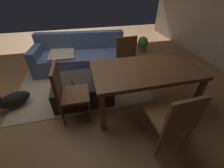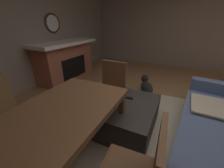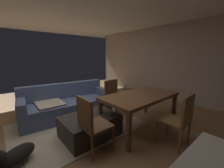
{
  "view_description": "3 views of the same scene",
  "coord_description": "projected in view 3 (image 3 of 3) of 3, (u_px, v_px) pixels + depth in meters",
  "views": [
    {
      "loc": [
        0.22,
        -2.65,
        1.83
      ],
      "look_at": [
        0.53,
        -1.34,
        0.85
      ],
      "focal_mm": 22.74,
      "sensor_mm": 36.0,
      "label": 1
    },
    {
      "loc": [
        1.84,
        0.03,
        1.52
      ],
      "look_at": [
        -0.06,
        -0.9,
        0.56
      ],
      "focal_mm": 22.11,
      "sensor_mm": 36.0,
      "label": 2
    },
    {
      "loc": [
        -1.1,
        -2.65,
        1.54
      ],
      "look_at": [
        0.61,
        -0.65,
        1.0
      ],
      "focal_mm": 22.08,
      "sensor_mm": 36.0,
      "label": 3
    }
  ],
  "objects": [
    {
      "name": "potted_plant",
      "position": [
        109.0,
        90.0,
        5.24
      ],
      "size": [
        0.31,
        0.31,
        0.47
      ],
      "color": "brown",
      "rests_on": "ground"
    },
    {
      "name": "area_rug",
      "position": [
        77.0,
        124.0,
        3.14
      ],
      "size": [
        2.6,
        2.0,
        0.01
      ],
      "primitive_type": "cube",
      "color": "tan",
      "rests_on": "ground"
    },
    {
      "name": "dining_chair_south",
      "position": [
        180.0,
        117.0,
        2.32
      ],
      "size": [
        0.46,
        0.46,
        0.93
      ],
      "color": "brown",
      "rests_on": "ground"
    },
    {
      "name": "couch",
      "position": [
        67.0,
        105.0,
        3.57
      ],
      "size": [
        2.24,
        1.11,
        0.82
      ],
      "color": "#4C5B7F",
      "rests_on": "ground"
    },
    {
      "name": "dining_chair_west",
      "position": [
        91.0,
        122.0,
        2.17
      ],
      "size": [
        0.45,
        0.45,
        0.93
      ],
      "color": "brown",
      "rests_on": "ground"
    },
    {
      "name": "dining_chair_north",
      "position": [
        114.0,
        96.0,
        3.56
      ],
      "size": [
        0.46,
        0.46,
        0.93
      ],
      "color": "brown",
      "rests_on": "ground"
    },
    {
      "name": "ottoman_coffee_table",
      "position": [
        90.0,
        126.0,
        2.68
      ],
      "size": [
        1.03,
        0.77,
        0.41
      ],
      "primitive_type": "cube",
      "color": "#2D2826",
      "rests_on": "ground"
    },
    {
      "name": "floor",
      "position": [
        71.0,
        128.0,
        2.98
      ],
      "size": [
        8.84,
        8.84,
        0.0
      ],
      "primitive_type": "plane",
      "color": "olive"
    },
    {
      "name": "tv_remote",
      "position": [
        84.0,
        119.0,
        2.48
      ],
      "size": [
        0.07,
        0.16,
        0.02
      ],
      "primitive_type": "cube",
      "rotation": [
        0.0,
        0.0,
        0.12
      ],
      "color": "black",
      "rests_on": "ottoman_coffee_table"
    },
    {
      "name": "small_dog",
      "position": [
        15.0,
        155.0,
        1.9
      ],
      "size": [
        0.57,
        0.45,
        0.34
      ],
      "color": "black",
      "rests_on": "ground"
    },
    {
      "name": "dining_table",
      "position": [
        140.0,
        98.0,
        2.92
      ],
      "size": [
        1.66,
        0.89,
        0.74
      ],
      "color": "brown",
      "rests_on": "ground"
    },
    {
      "name": "wall_right_window_side",
      "position": [
        164.0,
        62.0,
        5.06
      ],
      "size": [
        0.12,
        6.8,
        2.61
      ],
      "primitive_type": "cube",
      "color": "#B2A59B",
      "rests_on": "ground"
    }
  ]
}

